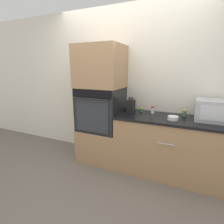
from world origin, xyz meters
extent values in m
plane|color=#6B6056|center=(0.00, 0.00, 0.00)|extent=(12.00, 12.00, 0.00)
cube|color=silver|center=(0.00, 0.63, 1.25)|extent=(8.00, 0.05, 2.50)
cube|color=#A87F56|center=(-0.35, 0.30, 0.27)|extent=(0.69, 0.60, 0.55)
cube|color=black|center=(-0.35, 0.30, 0.89)|extent=(0.67, 0.59, 0.69)
cube|color=black|center=(-0.35, 0.00, 1.18)|extent=(0.64, 0.01, 0.12)
cube|color=#3FBFF2|center=(-0.35, 0.00, 1.18)|extent=(0.09, 0.00, 0.03)
cube|color=#282D33|center=(-0.35, 0.00, 0.84)|extent=(0.55, 0.01, 0.51)
cylinder|color=black|center=(-0.35, -0.03, 1.10)|extent=(0.57, 0.02, 0.02)
cube|color=#A87F56|center=(-0.35, 0.30, 1.56)|extent=(0.69, 0.60, 0.64)
cube|color=#A87F56|center=(0.74, 0.30, 0.41)|extent=(1.48, 0.60, 0.83)
cube|color=black|center=(0.74, 0.30, 0.85)|extent=(1.50, 0.63, 0.03)
cylinder|color=#B7B7BC|center=(0.74, -0.01, 0.60)|extent=(0.22, 0.01, 0.01)
cube|color=#B2B5BA|center=(1.25, 0.38, 1.00)|extent=(0.42, 0.36, 0.28)
cube|color=silver|center=(1.23, 0.20, 1.00)|extent=(0.26, 0.01, 0.19)
cube|color=black|center=(0.13, 0.38, 0.96)|extent=(0.11, 0.12, 0.19)
cylinder|color=black|center=(0.11, 0.38, 1.08)|extent=(0.02, 0.02, 0.04)
cylinder|color=black|center=(0.13, 0.38, 1.08)|extent=(0.02, 0.02, 0.04)
cylinder|color=black|center=(0.16, 0.38, 1.08)|extent=(0.02, 0.02, 0.04)
cylinder|color=white|center=(0.78, 0.20, 0.89)|extent=(0.14, 0.14, 0.05)
cylinder|color=#427047|center=(0.91, 0.46, 0.90)|extent=(0.05, 0.05, 0.08)
cylinder|color=gold|center=(0.91, 0.46, 0.95)|extent=(0.05, 0.05, 0.02)
cylinder|color=#427047|center=(0.28, 0.48, 0.89)|extent=(0.05, 0.05, 0.05)
cylinder|color=gold|center=(0.28, 0.48, 0.92)|extent=(0.05, 0.05, 0.01)
cylinder|color=silver|center=(0.46, 0.44, 0.91)|extent=(0.06, 0.06, 0.09)
cylinder|color=red|center=(0.46, 0.44, 0.96)|extent=(0.05, 0.05, 0.02)
camera|label=1|loc=(0.95, -2.17, 1.54)|focal=28.00mm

